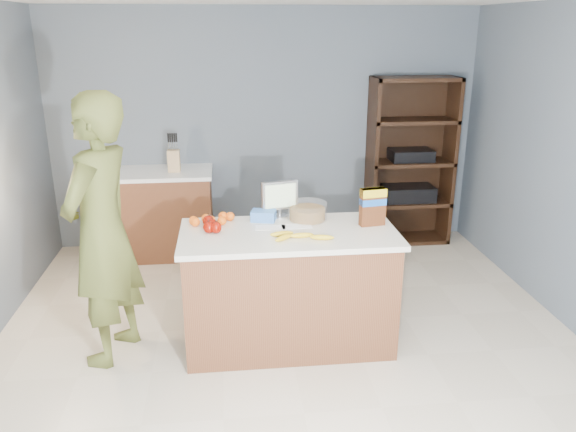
{
  "coord_description": "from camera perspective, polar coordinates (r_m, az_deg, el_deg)",
  "views": [
    {
      "loc": [
        -0.42,
        -3.45,
        2.3
      ],
      "look_at": [
        0.0,
        0.35,
        1.0
      ],
      "focal_mm": 35.0,
      "sensor_mm": 36.0,
      "label": 1
    }
  ],
  "objects": [
    {
      "name": "counter_peninsula",
      "position": [
        4.22,
        0.08,
        -7.76
      ],
      "size": [
        1.56,
        0.76,
        0.9
      ],
      "color": "brown",
      "rests_on": "ground"
    },
    {
      "name": "floor",
      "position": [
        4.17,
        0.55,
        -14.73
      ],
      "size": [
        4.5,
        5.0,
        0.02
      ],
      "primitive_type": "cube",
      "color": "beige",
      "rests_on": "ground"
    },
    {
      "name": "envelopes",
      "position": [
        4.11,
        -0.46,
        -1.11
      ],
      "size": [
        0.42,
        0.13,
        0.0
      ],
      "color": "white",
      "rests_on": "counter_peninsula"
    },
    {
      "name": "oranges",
      "position": [
        4.21,
        -7.76,
        -0.32
      ],
      "size": [
        0.34,
        0.18,
        0.07
      ],
      "color": "orange",
      "rests_on": "counter_peninsula"
    },
    {
      "name": "tv",
      "position": [
        4.28,
        -0.84,
        1.94
      ],
      "size": [
        0.28,
        0.12,
        0.28
      ],
      "color": "silver",
      "rests_on": "counter_peninsula"
    },
    {
      "name": "knife_block",
      "position": [
        5.79,
        -11.52,
        5.6
      ],
      "size": [
        0.12,
        0.1,
        0.31
      ],
      "color": "tan",
      "rests_on": "back_cabinet"
    },
    {
      "name": "cereal_box",
      "position": [
        4.14,
        8.61,
        1.21
      ],
      "size": [
        0.2,
        0.1,
        0.28
      ],
      "color": "#592B14",
      "rests_on": "counter_peninsula"
    },
    {
      "name": "bananas",
      "position": [
        3.88,
        0.95,
        -2.04
      ],
      "size": [
        0.44,
        0.18,
        0.04
      ],
      "color": "yellow",
      "rests_on": "counter_peninsula"
    },
    {
      "name": "apples",
      "position": [
        4.06,
        -7.78,
        -0.92
      ],
      "size": [
        0.14,
        0.23,
        0.08
      ],
      "color": "#820C02",
      "rests_on": "counter_peninsula"
    },
    {
      "name": "shelving_unit",
      "position": [
        6.29,
        12.15,
        5.16
      ],
      "size": [
        0.9,
        0.4,
        1.8
      ],
      "color": "black",
      "rests_on": "ground"
    },
    {
      "name": "back_cabinet",
      "position": [
        5.99,
        -13.49,
        0.28
      ],
      "size": [
        1.24,
        0.62,
        0.9
      ],
      "color": "brown",
      "rests_on": "ground"
    },
    {
      "name": "salad_bowl",
      "position": [
        4.26,
        1.97,
        0.4
      ],
      "size": [
        0.3,
        0.3,
        0.13
      ],
      "color": "#267219",
      "rests_on": "counter_peninsula"
    },
    {
      "name": "person",
      "position": [
        4.06,
        -18.39,
        -1.53
      ],
      "size": [
        0.67,
        0.81,
        1.91
      ],
      "primitive_type": "imported",
      "rotation": [
        0.0,
        0.0,
        -1.91
      ],
      "color": "#535925",
      "rests_on": "ground"
    },
    {
      "name": "walls",
      "position": [
        3.53,
        0.64,
        8.22
      ],
      "size": [
        4.52,
        5.02,
        2.51
      ],
      "color": "slate",
      "rests_on": "ground"
    },
    {
      "name": "blue_carton",
      "position": [
        4.23,
        -2.51,
        0.04
      ],
      "size": [
        0.2,
        0.16,
        0.08
      ],
      "primitive_type": "cube",
      "rotation": [
        0.0,
        0.0,
        -0.24
      ],
      "color": "blue",
      "rests_on": "counter_peninsula"
    }
  ]
}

